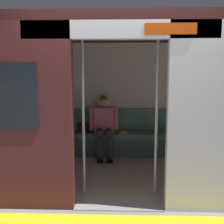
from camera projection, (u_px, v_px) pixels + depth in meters
name	position (u px, v px, depth m)	size (l,w,h in m)	color
ground_plane	(119.00, 208.00, 3.42)	(60.00, 60.00, 0.00)	gray
platform_edge_strip	(119.00, 220.00, 3.13)	(8.00, 0.24, 0.01)	yellow
train_car	(115.00, 79.00, 4.37)	(6.40, 2.66, 2.32)	silver
bench_seat	(120.00, 138.00, 5.50)	(2.52, 0.44, 0.45)	#4C7566
person_seated	(104.00, 122.00, 5.41)	(0.55, 0.70, 1.18)	pink
handbag	(85.00, 128.00, 5.57)	(0.26, 0.15, 0.17)	black
book	(123.00, 132.00, 5.50)	(0.15, 0.22, 0.03)	gold
grab_pole_door	(83.00, 114.00, 3.73)	(0.04, 0.04, 2.18)	silver
grab_pole_far	(157.00, 114.00, 3.71)	(0.04, 0.04, 2.18)	silver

